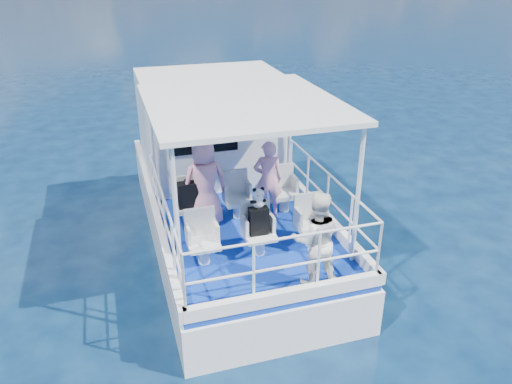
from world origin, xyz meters
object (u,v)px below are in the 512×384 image
(passenger_port_fwd, at_px, (205,183))
(panda, at_px, (258,198))
(backpack_center, at_px, (259,221))
(passenger_stbd_aft, at_px, (316,240))

(passenger_port_fwd, relative_size, panda, 4.84)
(passenger_port_fwd, bearing_deg, panda, 110.62)
(backpack_center, relative_size, panda, 1.36)
(passenger_stbd_aft, bearing_deg, passenger_port_fwd, -50.12)
(passenger_port_fwd, xyz_separation_m, passenger_stbd_aft, (1.13, -2.22, -0.08))
(passenger_stbd_aft, distance_m, backpack_center, 1.12)
(passenger_stbd_aft, relative_size, panda, 4.38)
(passenger_stbd_aft, xyz_separation_m, backpack_center, (-0.55, 0.97, -0.12))
(passenger_stbd_aft, height_order, backpack_center, passenger_stbd_aft)
(passenger_stbd_aft, bearing_deg, panda, -48.90)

